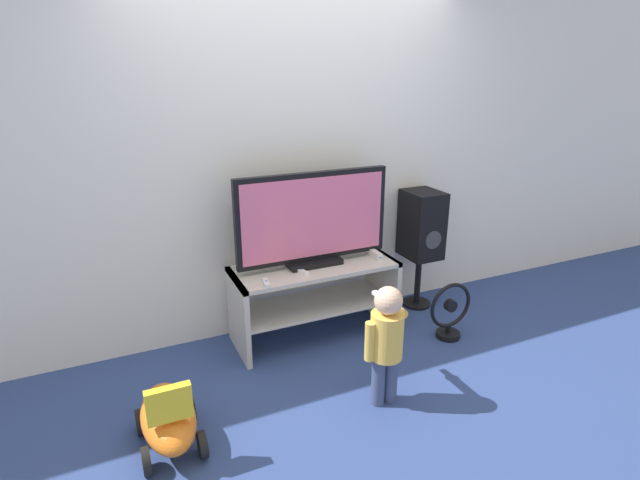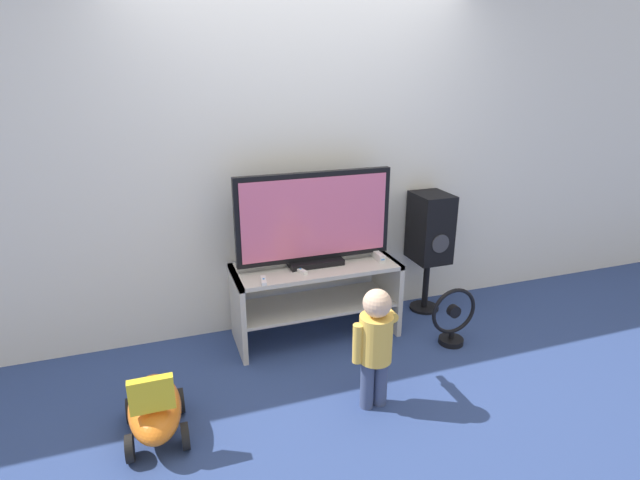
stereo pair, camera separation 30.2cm
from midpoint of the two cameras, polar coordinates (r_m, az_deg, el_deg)
ground_plane at (r=3.67m, az=-1.46°, el=-12.51°), size 16.00×16.00×0.00m
wall_back at (r=3.70m, az=-5.08°, el=9.32°), size 10.00×0.06×2.60m
tv_stand at (r=3.69m, az=-2.97°, el=-5.74°), size 1.20×0.48×0.57m
television at (r=3.52m, az=-3.25°, el=2.24°), size 1.13×0.20×0.68m
game_console at (r=3.75m, az=4.01°, el=-1.65°), size 0.04×0.16×0.05m
remote_primary at (r=3.33m, az=-8.75°, el=-4.89°), size 0.06×0.13×0.03m
remote_secondary at (r=3.49m, az=-4.68°, el=-3.61°), size 0.07×0.13×0.03m
child at (r=2.96m, az=4.63°, el=-10.90°), size 0.29×0.44×0.76m
speaker_tower at (r=4.10m, az=9.48°, el=1.37°), size 0.27×0.33×0.99m
floor_fan at (r=3.82m, az=12.44°, el=-8.20°), size 0.36×0.18×0.44m
ride_on_toy at (r=2.95m, az=-19.93°, el=-18.66°), size 0.32×0.58×0.46m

